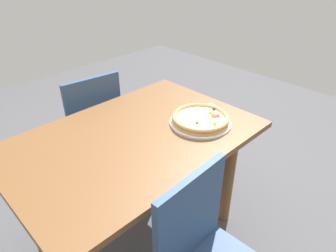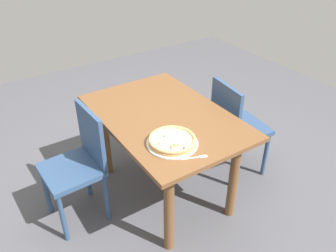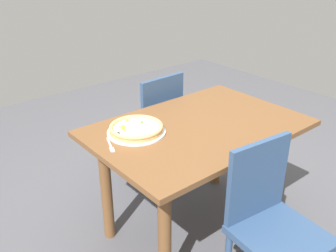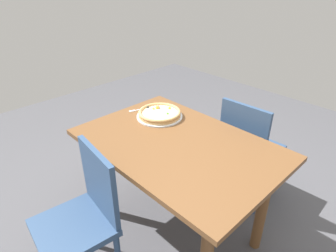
# 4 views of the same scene
# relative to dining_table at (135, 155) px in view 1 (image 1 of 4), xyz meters

# --- Properties ---
(ground_plane) EXTENTS (6.00, 6.00, 0.00)m
(ground_plane) POSITION_rel_dining_table_xyz_m (0.00, 0.00, -0.63)
(ground_plane) COLOR #4C4C51
(dining_table) EXTENTS (1.28, 0.86, 0.76)m
(dining_table) POSITION_rel_dining_table_xyz_m (0.00, 0.00, 0.00)
(dining_table) COLOR brown
(dining_table) RESTS_ON ground
(chair_far) EXTENTS (0.44, 0.44, 0.89)m
(chair_far) POSITION_rel_dining_table_xyz_m (0.11, 0.64, -0.14)
(chair_far) COLOR navy
(chair_far) RESTS_ON ground
(plate) EXTENTS (0.34, 0.34, 0.01)m
(plate) POSITION_rel_dining_table_xyz_m (0.34, -0.16, 0.13)
(plate) COLOR silver
(plate) RESTS_ON dining_table
(pizza) EXTENTS (0.31, 0.31, 0.05)m
(pizza) POSITION_rel_dining_table_xyz_m (0.34, -0.16, 0.15)
(pizza) COLOR tan
(pizza) RESTS_ON plate
(fork) EXTENTS (0.07, 0.16, 0.00)m
(fork) POSITION_rel_dining_table_xyz_m (0.54, -0.11, 0.13)
(fork) COLOR silver
(fork) RESTS_ON dining_table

